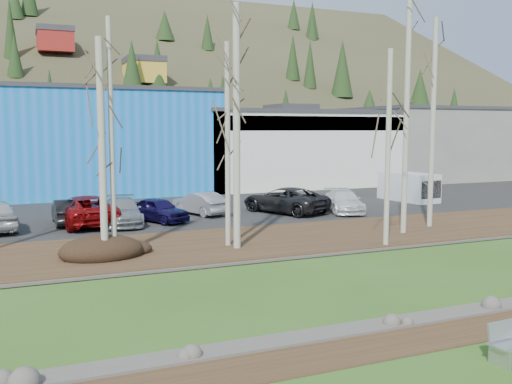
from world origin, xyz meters
name	(u,v)px	position (x,y,z in m)	size (l,w,h in m)	color
dirt_strip	(484,325)	(0.00, 2.10, 0.01)	(80.00, 1.80, 0.03)	#382616
near_bank_rocks	(457,315)	(0.00, 3.10, 0.00)	(80.00, 0.80, 0.50)	#47423D
river	(372,279)	(0.00, 7.20, 0.00)	(80.00, 8.00, 0.90)	#14222F
far_bank_rocks	(315,255)	(0.00, 11.30, 0.00)	(80.00, 0.80, 0.46)	#47423D
far_bank	(281,239)	(0.00, 14.50, 0.07)	(80.00, 7.00, 0.15)	#382616
parking_lot	(210,210)	(0.00, 25.00, 0.07)	(80.00, 14.00, 0.14)	black
building_blue	(84,141)	(-6.00, 39.00, 4.16)	(20.40, 12.24, 8.30)	blue
building_white	(285,148)	(12.00, 38.98, 3.41)	(18.36, 12.24, 6.80)	silver
building_grey	(423,143)	(28.00, 39.00, 3.66)	(14.28, 12.24, 7.30)	slate
hillside	(89,49)	(0.00, 84.00, 17.50)	(160.00, 72.00, 35.00)	#33311E
dirt_mound	(101,249)	(-8.20, 13.66, 0.47)	(3.26, 2.30, 0.64)	black
birch_1	(102,150)	(-8.14, 13.17, 4.34)	(0.28, 0.28, 8.39)	beige
birch_2	(112,139)	(-7.72, 13.50, 4.75)	(0.20, 0.20, 9.21)	beige
birch_3	(237,128)	(-2.67, 13.24, 5.19)	(0.30, 0.30, 10.07)	beige
birch_4	(228,145)	(-2.83, 13.91, 4.46)	(0.23, 0.23, 8.61)	beige
birch_5	(388,148)	(3.52, 11.33, 4.32)	(0.23, 0.23, 8.34)	beige
birch_6	(406,118)	(6.02, 13.41, 5.66)	(0.26, 0.26, 11.02)	beige
birch_7	(433,124)	(8.42, 14.39, 5.41)	(0.26, 0.26, 10.52)	beige
car_1	(68,212)	(-8.72, 22.40, 0.81)	(1.41, 4.04, 1.33)	black
car_2	(85,210)	(-7.91, 21.74, 0.92)	(2.59, 5.61, 1.56)	maroon
car_3	(122,211)	(-6.11, 21.18, 0.83)	(1.93, 4.75, 1.38)	gray
car_4	(159,210)	(-4.12, 21.28, 0.79)	(1.54, 3.82, 1.30)	#150F43
car_5	(200,203)	(-1.26, 22.94, 0.80)	(1.39, 3.99, 1.31)	#A3A3A5
car_6	(285,200)	(3.66, 21.70, 0.91)	(2.54, 5.51, 1.53)	#232325
car_7	(344,201)	(7.03, 20.50, 0.79)	(1.82, 4.48, 1.30)	white
van_white	(410,187)	(14.14, 23.31, 1.11)	(2.19, 4.57, 1.94)	white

